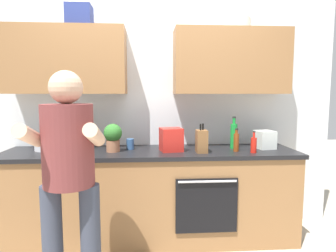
{
  "coord_description": "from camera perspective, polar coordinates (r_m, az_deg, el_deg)",
  "views": [
    {
      "loc": [
        -0.02,
        -2.79,
        1.45
      ],
      "look_at": [
        0.16,
        -0.1,
        1.15
      ],
      "focal_mm": 31.03,
      "sensor_mm": 36.0,
      "label": 1
    }
  ],
  "objects": [
    {
      "name": "person_standing",
      "position": [
        2.09,
        -18.92,
        -7.97
      ],
      "size": [
        0.49,
        0.45,
        1.6
      ],
      "color": "#383D4C",
      "rests_on": "ground"
    },
    {
      "name": "bottle_oil",
      "position": [
        3.03,
        -15.43,
        -2.05
      ],
      "size": [
        0.07,
        0.07,
        0.3
      ],
      "color": "olive",
      "rests_on": "counter"
    },
    {
      "name": "back_wall_unit",
      "position": [
        3.07,
        -3.49,
        7.17
      ],
      "size": [
        4.0,
        0.38,
        2.5
      ],
      "color": "silver",
      "rests_on": "ground"
    },
    {
      "name": "ground_plane",
      "position": [
        3.14,
        -3.27,
        -21.14
      ],
      "size": [
        12.0,
        12.0,
        0.0
      ],
      "primitive_type": "plane",
      "color": "#B2A893"
    },
    {
      "name": "cup_coffee",
      "position": [
        3.01,
        -1.13,
        -3.39
      ],
      "size": [
        0.07,
        0.07,
        0.08
      ],
      "primitive_type": "cylinder",
      "color": "white",
      "rests_on": "counter"
    },
    {
      "name": "bottle_soda",
      "position": [
        3.0,
        12.79,
        -1.82
      ],
      "size": [
        0.07,
        0.07,
        0.32
      ],
      "color": "#198C33",
      "rests_on": "counter"
    },
    {
      "name": "grocery_bag_produce",
      "position": [
        3.09,
        18.45,
        -2.55
      ],
      "size": [
        0.2,
        0.21,
        0.18
      ],
      "primitive_type": "cube",
      "rotation": [
        0.0,
        0.0,
        0.2
      ],
      "color": "silver",
      "rests_on": "counter"
    },
    {
      "name": "grocery_bag_crisps",
      "position": [
        2.8,
        0.62,
        -2.67
      ],
      "size": [
        0.23,
        0.23,
        0.22
      ],
      "primitive_type": "cube",
      "rotation": [
        0.0,
        0.0,
        0.18
      ],
      "color": "red",
      "rests_on": "counter"
    },
    {
      "name": "bottle_hotsauce",
      "position": [
        2.83,
        16.48,
        -3.52
      ],
      "size": [
        0.05,
        0.05,
        0.2
      ],
      "color": "red",
      "rests_on": "counter"
    },
    {
      "name": "cup_tea",
      "position": [
        2.91,
        -7.43,
        -3.55
      ],
      "size": [
        0.07,
        0.07,
        0.11
      ],
      "primitive_type": "cylinder",
      "color": "#33598C",
      "rests_on": "counter"
    },
    {
      "name": "knife_block",
      "position": [
        2.75,
        6.61,
        -2.97
      ],
      "size": [
        0.1,
        0.14,
        0.27
      ],
      "color": "brown",
      "rests_on": "counter"
    },
    {
      "name": "mixing_bowl",
      "position": [
        3.09,
        -22.42,
        -3.48
      ],
      "size": [
        0.26,
        0.26,
        0.1
      ],
      "primitive_type": "cylinder",
      "color": "silver",
      "rests_on": "counter"
    },
    {
      "name": "potted_herb",
      "position": [
        2.81,
        -10.77,
        -1.97
      ],
      "size": [
        0.17,
        0.17,
        0.27
      ],
      "color": "#9E6647",
      "rests_on": "counter"
    },
    {
      "name": "bottle_water",
      "position": [
        2.82,
        -19.82,
        -2.39
      ],
      "size": [
        0.05,
        0.05,
        0.34
      ],
      "color": "silver",
      "rests_on": "counter"
    },
    {
      "name": "bottle_vinegar",
      "position": [
        2.85,
        13.26,
        -3.02
      ],
      "size": [
        0.05,
        0.05,
        0.22
      ],
      "color": "brown",
      "rests_on": "counter"
    },
    {
      "name": "counter",
      "position": [
        2.96,
        -3.29,
        -13.37
      ],
      "size": [
        2.84,
        0.67,
        0.9
      ],
      "color": "olive",
      "rests_on": "ground"
    }
  ]
}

